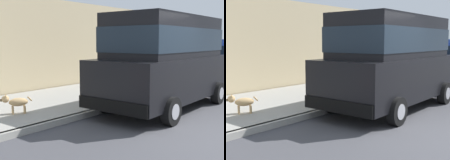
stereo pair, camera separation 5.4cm
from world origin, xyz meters
TOP-DOWN VIEW (x-y plane):
  - curb at (-3.20, 0.00)m, footprint 0.16×64.00m
  - sidewalk at (-5.00, 0.00)m, footprint 3.60×64.00m
  - car_black_van at (-2.22, 1.19)m, footprint 2.20×4.93m
  - dog_tan at (-4.32, -2.18)m, footprint 0.44×0.68m
  - building_facade at (-7.10, 4.78)m, footprint 0.50×20.00m

SIDE VIEW (x-z plane):
  - curb at x=-3.20m, z-range 0.00..0.14m
  - sidewalk at x=-5.00m, z-range 0.00..0.14m
  - dog_tan at x=-4.32m, z-range 0.18..0.67m
  - car_black_van at x=-2.22m, z-range 0.13..2.65m
  - building_facade at x=-7.10m, z-range 0.00..3.36m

